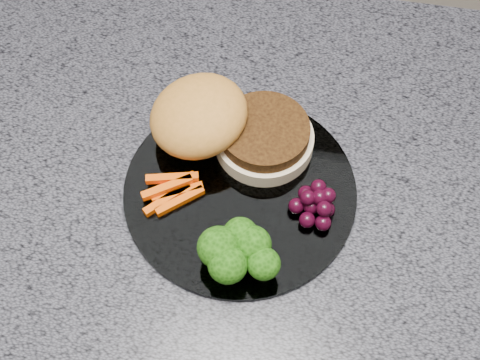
# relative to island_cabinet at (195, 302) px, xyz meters

# --- Properties ---
(island_cabinet) EXTENTS (1.20, 0.60, 0.86)m
(island_cabinet) POSITION_rel_island_cabinet_xyz_m (0.00, 0.00, 0.00)
(island_cabinet) COLOR brown
(island_cabinet) RESTS_ON ground
(countertop) EXTENTS (1.20, 0.60, 0.04)m
(countertop) POSITION_rel_island_cabinet_xyz_m (0.00, 0.00, 0.45)
(countertop) COLOR #51515C
(countertop) RESTS_ON island_cabinet
(plate) EXTENTS (0.26, 0.26, 0.01)m
(plate) POSITION_rel_island_cabinet_xyz_m (0.09, -0.03, 0.47)
(plate) COLOR white
(plate) RESTS_ON countertop
(burger) EXTENTS (0.20, 0.12, 0.06)m
(burger) POSITION_rel_island_cabinet_xyz_m (0.05, 0.03, 0.50)
(burger) COLOR beige
(burger) RESTS_ON plate
(carrot_sticks) EXTENTS (0.07, 0.06, 0.02)m
(carrot_sticks) POSITION_rel_island_cabinet_xyz_m (0.01, -0.05, 0.48)
(carrot_sticks) COLOR #FB5504
(carrot_sticks) RESTS_ON plate
(broccoli) EXTENTS (0.09, 0.07, 0.05)m
(broccoli) POSITION_rel_island_cabinet_xyz_m (0.10, -0.12, 0.51)
(broccoli) COLOR olive
(broccoli) RESTS_ON plate
(grape_bunch) EXTENTS (0.05, 0.05, 0.03)m
(grape_bunch) POSITION_rel_island_cabinet_xyz_m (0.17, -0.04, 0.49)
(grape_bunch) COLOR black
(grape_bunch) RESTS_ON plate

